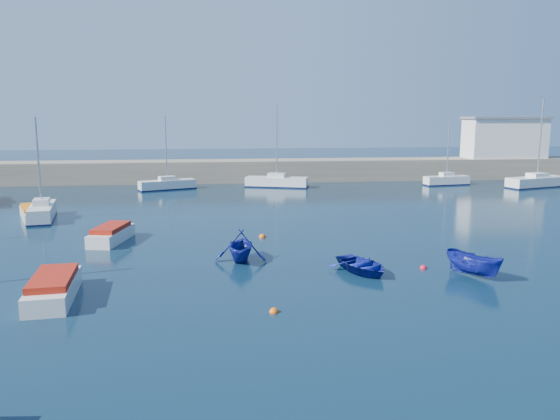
{
  "coord_description": "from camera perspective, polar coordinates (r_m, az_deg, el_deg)",
  "views": [
    {
      "loc": [
        -6.85,
        -21.5,
        8.31
      ],
      "look_at": [
        -2.64,
        16.08,
        1.6
      ],
      "focal_mm": 35.0,
      "sensor_mm": 36.0,
      "label": 1
    }
  ],
  "objects": [
    {
      "name": "sailboat_5",
      "position": [
        61.52,
        -11.69,
        2.64
      ],
      "size": [
        6.33,
        3.85,
        8.1
      ],
      "rotation": [
        0.0,
        0.0,
        1.95
      ],
      "color": "silver",
      "rests_on": "ground"
    },
    {
      "name": "dinghy_right",
      "position": [
        29.93,
        19.6,
        -5.38
      ],
      "size": [
        2.68,
        3.52,
        1.28
      ],
      "primitive_type": "imported",
      "rotation": [
        0.0,
        0.0,
        0.49
      ],
      "color": "navy",
      "rests_on": "ground"
    },
    {
      "name": "motorboat_2",
      "position": [
        47.67,
        -24.28,
        -0.26
      ],
      "size": [
        3.68,
        5.49,
        1.07
      ],
      "rotation": [
        0.0,
        0.0,
        0.4
      ],
      "color": "silver",
      "rests_on": "ground"
    },
    {
      "name": "sailboat_6",
      "position": [
        62.44,
        -0.34,
        3.0
      ],
      "size": [
        7.32,
        4.03,
        9.25
      ],
      "rotation": [
        0.0,
        0.0,
        1.26
      ],
      "color": "silver",
      "rests_on": "ground"
    },
    {
      "name": "buoy_1",
      "position": [
        30.8,
        14.75,
        -5.93
      ],
      "size": [
        0.39,
        0.39,
        0.39
      ],
      "primitive_type": "sphere",
      "color": "red",
      "rests_on": "ground"
    },
    {
      "name": "buoy_3",
      "position": [
        37.16,
        -1.85,
        -2.86
      ],
      "size": [
        0.48,
        0.48,
        0.48
      ],
      "primitive_type": "sphere",
      "color": "#DA530B",
      "rests_on": "ground"
    },
    {
      "name": "ground",
      "position": [
        24.04,
        10.76,
        -10.34
      ],
      "size": [
        220.0,
        220.0,
        0.0
      ],
      "primitive_type": "plane",
      "color": "#0C2234",
      "rests_on": "ground"
    },
    {
      "name": "motorboat_0",
      "position": [
        26.96,
        -22.58,
        -7.5
      ],
      "size": [
        2.3,
        5.24,
        1.14
      ],
      "rotation": [
        0.0,
        0.0,
        0.1
      ],
      "color": "silver",
      "rests_on": "ground"
    },
    {
      "name": "dinghy_center",
      "position": [
        29.32,
        8.59,
        -5.74
      ],
      "size": [
        3.77,
        4.39,
        0.77
      ],
      "primitive_type": "imported",
      "rotation": [
        0.0,
        0.0,
        0.36
      ],
      "color": "navy",
      "rests_on": "ground"
    },
    {
      "name": "sailboat_7",
      "position": [
        67.05,
        17.01,
        3.02
      ],
      "size": [
        5.5,
        2.25,
        7.2
      ],
      "rotation": [
        0.0,
        0.0,
        1.72
      ],
      "color": "silver",
      "rests_on": "ground"
    },
    {
      "name": "sailboat_3",
      "position": [
        47.15,
        -23.6,
        -0.13
      ],
      "size": [
        2.84,
        6.2,
        8.05
      ],
      "rotation": [
        0.0,
        0.0,
        0.2
      ],
      "color": "silver",
      "rests_on": "ground"
    },
    {
      "name": "motorboat_1",
      "position": [
        37.42,
        -17.22,
        -2.42
      ],
      "size": [
        2.43,
        4.71,
        1.1
      ],
      "rotation": [
        0.0,
        0.0,
        -0.2
      ],
      "color": "silver",
      "rests_on": "ground"
    },
    {
      "name": "back_wall",
      "position": [
        68.2,
        -0.59,
        4.16
      ],
      "size": [
        96.0,
        4.5,
        2.6
      ],
      "primitive_type": "cube",
      "color": "#7B705E",
      "rests_on": "ground"
    },
    {
      "name": "harbor_office",
      "position": [
        76.97,
        22.4,
        6.92
      ],
      "size": [
        10.0,
        4.0,
        5.0
      ],
      "primitive_type": "cube",
      "color": "silver",
      "rests_on": "back_wall"
    },
    {
      "name": "buoy_0",
      "position": [
        23.51,
        -0.64,
        -10.64
      ],
      "size": [
        0.41,
        0.41,
        0.41
      ],
      "primitive_type": "sphere",
      "color": "#DA530B",
      "rests_on": "ground"
    },
    {
      "name": "sailboat_8",
      "position": [
        68.78,
        25.25,
        2.7
      ],
      "size": [
        7.86,
        4.25,
        9.88
      ],
      "rotation": [
        0.0,
        0.0,
        1.87
      ],
      "color": "silver",
      "rests_on": "ground"
    },
    {
      "name": "dinghy_left",
      "position": [
        31.18,
        -4.12,
        -3.72
      ],
      "size": [
        3.27,
        3.68,
        1.79
      ],
      "primitive_type": "imported",
      "rotation": [
        0.0,
        0.0,
        -0.1
      ],
      "color": "navy",
      "rests_on": "ground"
    }
  ]
}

